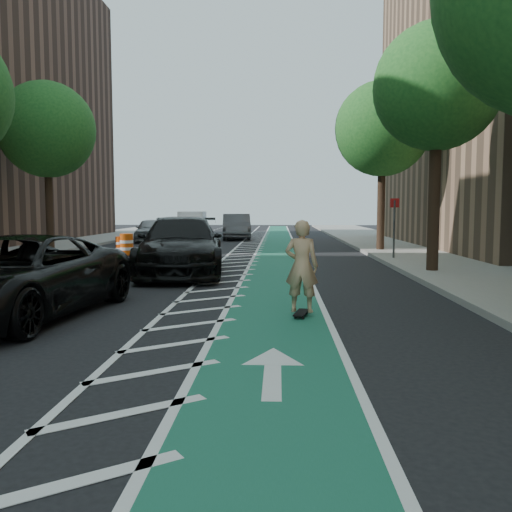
# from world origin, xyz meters

# --- Properties ---
(ground) EXTENTS (120.00, 120.00, 0.00)m
(ground) POSITION_xyz_m (0.00, 0.00, 0.00)
(ground) COLOR black
(ground) RESTS_ON ground
(bike_lane) EXTENTS (2.00, 90.00, 0.01)m
(bike_lane) POSITION_xyz_m (3.00, 10.00, 0.01)
(bike_lane) COLOR #1B6042
(bike_lane) RESTS_ON ground
(buffer_strip) EXTENTS (1.40, 90.00, 0.01)m
(buffer_strip) POSITION_xyz_m (1.50, 10.00, 0.01)
(buffer_strip) COLOR silver
(buffer_strip) RESTS_ON ground
(sidewalk_right) EXTENTS (5.00, 90.00, 0.15)m
(sidewalk_right) POSITION_xyz_m (9.50, 10.00, 0.07)
(sidewalk_right) COLOR gray
(sidewalk_right) RESTS_ON ground
(curb_right) EXTENTS (0.12, 90.00, 0.16)m
(curb_right) POSITION_xyz_m (7.05, 10.00, 0.08)
(curb_right) COLOR gray
(curb_right) RESTS_ON ground
(curb_left) EXTENTS (0.12, 90.00, 0.16)m
(curb_left) POSITION_xyz_m (-7.05, 10.00, 0.08)
(curb_left) COLOR gray
(curb_left) RESTS_ON ground
(tree_r_c) EXTENTS (4.20, 4.20, 7.90)m
(tree_r_c) POSITION_xyz_m (7.90, 8.00, 5.77)
(tree_r_c) COLOR #382619
(tree_r_c) RESTS_ON ground
(tree_r_d) EXTENTS (4.20, 4.20, 7.90)m
(tree_r_d) POSITION_xyz_m (7.90, 16.00, 5.77)
(tree_r_d) COLOR #382619
(tree_r_d) RESTS_ON ground
(tree_l_d) EXTENTS (4.20, 4.20, 7.90)m
(tree_l_d) POSITION_xyz_m (-7.90, 16.00, 5.77)
(tree_l_d) COLOR #382619
(tree_l_d) RESTS_ON ground
(sign_post) EXTENTS (0.35, 0.08, 2.47)m
(sign_post) POSITION_xyz_m (7.60, 12.00, 1.35)
(sign_post) COLOR #4C4C4C
(sign_post) RESTS_ON ground
(skateboard) EXTENTS (0.35, 0.75, 0.10)m
(skateboard) POSITION_xyz_m (3.51, 0.85, 0.08)
(skateboard) COLOR black
(skateboard) RESTS_ON ground
(skateboarder) EXTENTS (0.72, 0.55, 1.77)m
(skateboarder) POSITION_xyz_m (3.51, 0.85, 0.98)
(skateboarder) COLOR tan
(skateboarder) RESTS_ON skateboard
(suv_near) EXTENTS (3.24, 5.92, 1.57)m
(suv_near) POSITION_xyz_m (-1.89, 0.49, 0.79)
(suv_near) COLOR black
(suv_near) RESTS_ON ground
(suv_far) EXTENTS (3.24, 6.51, 1.82)m
(suv_far) POSITION_xyz_m (0.00, 7.50, 0.91)
(suv_far) COLOR black
(suv_far) RESTS_ON ground
(car_silver) EXTENTS (2.27, 4.53, 1.48)m
(car_silver) POSITION_xyz_m (-4.91, 24.10, 0.74)
(car_silver) COLOR #999A9E
(car_silver) RESTS_ON ground
(car_grey) EXTENTS (2.29, 5.38, 1.72)m
(car_grey) POSITION_xyz_m (0.20, 27.29, 0.86)
(car_grey) COLOR #545459
(car_grey) RESTS_ON ground
(box_truck) EXTENTS (2.13, 4.50, 1.85)m
(box_truck) POSITION_xyz_m (-4.03, 34.41, 0.85)
(box_truck) COLOR white
(box_truck) RESTS_ON ground
(barrel_a) EXTENTS (0.59, 0.59, 0.81)m
(barrel_a) POSITION_xyz_m (-3.80, 5.72, 0.38)
(barrel_a) COLOR #EB540C
(barrel_a) RESTS_ON ground
(barrel_b) EXTENTS (0.72, 0.72, 0.98)m
(barrel_b) POSITION_xyz_m (-3.60, 14.00, 0.46)
(barrel_b) COLOR #E7520C
(barrel_b) RESTS_ON ground
(barrel_c) EXTENTS (0.61, 0.61, 0.83)m
(barrel_c) POSITION_xyz_m (-4.00, 14.50, 0.39)
(barrel_c) COLOR #D6480B
(barrel_c) RESTS_ON ground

